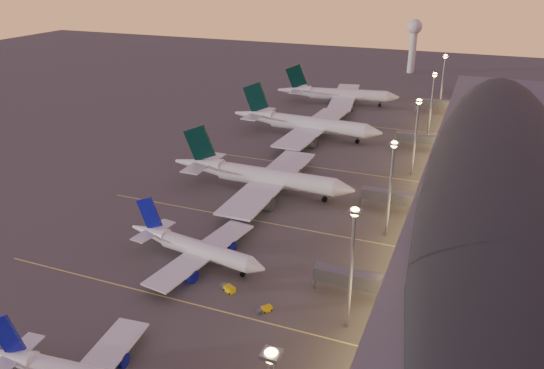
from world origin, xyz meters
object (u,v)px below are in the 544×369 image
(radar_tower, at_px, (414,37))
(airliner_wide_near, at_px, (260,176))
(airliner_narrow_north, at_px, (195,248))
(baggage_tug_c, at_px, (228,288))
(baggage_tug_d, at_px, (265,309))
(airliner_wide_mid, at_px, (305,124))
(airliner_wide_far, at_px, (338,94))

(radar_tower, bearing_deg, airliner_wide_near, -94.30)
(airliner_narrow_north, xyz_separation_m, baggage_tug_c, (12.62, -8.02, -3.05))
(airliner_narrow_north, relative_size, baggage_tug_d, 11.95)
(baggage_tug_d, bearing_deg, airliner_wide_mid, 55.40)
(airliner_narrow_north, bearing_deg, radar_tower, 95.03)
(airliner_wide_far, distance_m, radar_tower, 97.97)
(radar_tower, bearing_deg, airliner_narrow_north, -93.15)
(airliner_wide_mid, xyz_separation_m, radar_tower, (20.33, 148.43, 16.64))
(airliner_wide_far, xyz_separation_m, radar_tower, (21.79, 94.00, 16.95))
(airliner_wide_mid, relative_size, baggage_tug_c, 15.35)
(airliner_wide_mid, distance_m, baggage_tug_c, 111.11)
(airliner_wide_near, height_order, baggage_tug_c, airliner_wide_near)
(radar_tower, xyz_separation_m, baggage_tug_d, (9.13, -261.60, -21.43))
(airliner_wide_far, bearing_deg, airliner_narrow_north, -95.96)
(baggage_tug_d, bearing_deg, radar_tower, 42.81)
(baggage_tug_c, distance_m, baggage_tug_d, 10.94)
(radar_tower, height_order, baggage_tug_d, radar_tower)
(airliner_narrow_north, height_order, airliner_wide_near, airliner_wide_near)
(airliner_wide_far, relative_size, baggage_tug_c, 14.42)
(airliner_wide_mid, relative_size, airliner_wide_far, 1.06)
(airliner_wide_near, distance_m, airliner_wide_mid, 57.70)
(airliner_narrow_north, height_order, radar_tower, radar_tower)
(airliner_wide_near, xyz_separation_m, radar_tower, (15.47, 205.93, 16.94))
(airliner_wide_mid, xyz_separation_m, baggage_tug_c, (19.22, -109.33, -4.70))
(airliner_wide_mid, bearing_deg, airliner_narrow_north, -83.26)
(airliner_narrow_north, height_order, airliner_wide_mid, airliner_wide_mid)
(airliner_wide_far, relative_size, radar_tower, 1.84)
(airliner_wide_mid, distance_m, airliner_wide_far, 54.45)
(airliner_wide_mid, distance_m, radar_tower, 150.74)
(airliner_wide_mid, bearing_deg, baggage_tug_c, -77.02)
(airliner_wide_near, xyz_separation_m, airliner_wide_mid, (-4.86, 57.50, 0.30))
(baggage_tug_d, bearing_deg, baggage_tug_c, 110.26)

